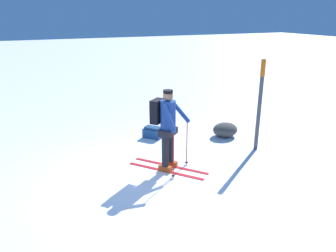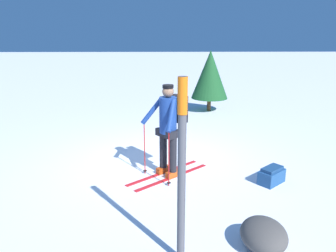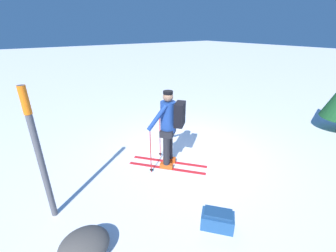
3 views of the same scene
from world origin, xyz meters
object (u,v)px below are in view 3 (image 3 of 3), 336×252
skier (170,125)px  dropped_backpack (217,220)px  rock_boulder (84,246)px  trail_marker (37,148)px

skier → dropped_backpack: (0.42, 1.92, -0.91)m
skier → rock_boulder: (2.34, 1.19, -0.87)m
skier → trail_marker: 2.57m
skier → dropped_backpack: 2.17m
trail_marker → dropped_backpack: bearing=139.1°
rock_boulder → dropped_backpack: bearing=159.0°
dropped_backpack → rock_boulder: (1.92, -0.74, 0.04)m
trail_marker → rock_boulder: (-0.21, 1.11, -1.14)m
skier → rock_boulder: 2.77m
dropped_backpack → trail_marker: trail_marker is taller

